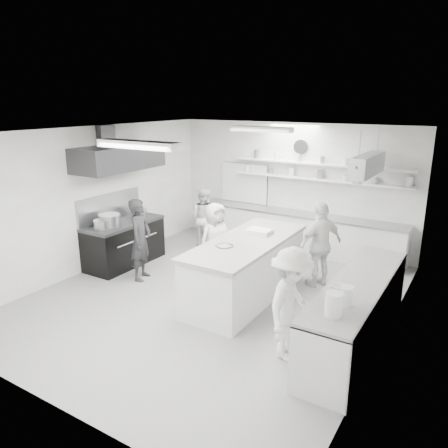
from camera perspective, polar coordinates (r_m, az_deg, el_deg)
The scene contains 27 objects.
floor at distance 8.18m, azimuth -1.36°, elevation -9.54°, with size 6.00×7.00×0.02m, color gray.
ceiling at distance 7.39m, azimuth -1.52°, elevation 12.08°, with size 6.00×7.00×0.02m, color white.
wall_back at distance 10.68m, azimuth 8.89°, elevation 4.94°, with size 6.00×0.04×3.00m, color white.
wall_front at distance 5.24m, azimuth -22.98°, elevation -7.99°, with size 6.00×0.04×3.00m, color white.
wall_left at distance 9.57m, azimuth -16.70°, elevation 3.18°, with size 0.04×7.00×3.00m, color white.
wall_right at distance 6.58m, azimuth 21.07°, elevation -2.96°, with size 0.04×7.00×3.00m, color white.
stove at distance 9.83m, azimuth -12.92°, elevation -2.58°, with size 0.80×1.80×0.90m, color black.
exhaust_hood at distance 9.41m, azimuth -13.65°, elevation 8.45°, with size 0.85×2.00×0.50m, color #313034.
back_counter at distance 10.55m, azimuth 9.51°, elevation -1.05°, with size 5.00×0.60×0.92m, color silver.
shelf_lower at distance 10.26m, azimuth 12.27°, elevation 5.75°, with size 4.20×0.26×0.04m, color silver.
shelf_upper at distance 10.21m, azimuth 12.39°, elevation 7.68°, with size 4.20×0.26×0.04m, color silver.
pass_through_window at distance 11.22m, azimuth 2.70°, elevation 5.40°, with size 1.30×0.04×1.00m, color black.
wall_clock at distance 10.42m, azimuth 10.05°, elevation 9.91°, with size 0.32×0.32×0.05m, color silver.
right_counter at distance 6.85m, azimuth 16.95°, elevation -11.16°, with size 0.74×3.30×0.94m, color silver.
pot_rack at distance 8.90m, azimuth 18.29°, elevation 7.36°, with size 0.30×1.60×0.40m, color #979A9E.
light_fixture_front at distance 5.98m, azimuth -11.13°, elevation 10.17°, with size 1.30×0.25×0.10m, color silver.
light_fixture_rear at distance 8.96m, azimuth 4.93°, elevation 12.27°, with size 1.30×0.25×0.10m, color silver.
prep_island at distance 7.98m, azimuth 2.91°, elevation -6.05°, with size 1.05×2.83×1.04m, color silver.
stove_pot at distance 9.40m, azimuth -14.74°, elevation 0.33°, with size 0.45×0.45×0.30m, color #979A9E.
cook_stove at distance 8.82m, azimuth -10.89°, elevation -2.03°, with size 0.60×0.40×1.66m, color black.
cook_back at distance 10.66m, azimuth -2.68°, elevation 0.88°, with size 0.71×0.56×1.47m, color silver.
cook_island_left at distance 8.88m, azimuth -1.14°, elevation -2.04°, with size 0.75×0.49×1.53m, color silver.
cook_island_right at distance 8.55m, azimuth 12.50°, elevation -2.61°, with size 0.99×0.41×1.68m, color silver.
cook_right at distance 6.15m, azimuth 8.72°, elevation -10.32°, with size 1.05×0.60×1.62m, color silver.
bowl_island_a at distance 7.48m, azimuth 0.04°, elevation -3.02°, with size 0.29×0.29×0.07m, color #979A9E.
bowl_island_b at distance 8.03m, azimuth 5.31°, elevation -1.77°, with size 0.19×0.19×0.06m, color silver.
bowl_right at distance 6.40m, azimuth 14.73°, elevation -8.02°, with size 0.22×0.22×0.05m, color silver.
Camera 1 is at (4.03, -6.18, 3.52)m, focal length 34.92 mm.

